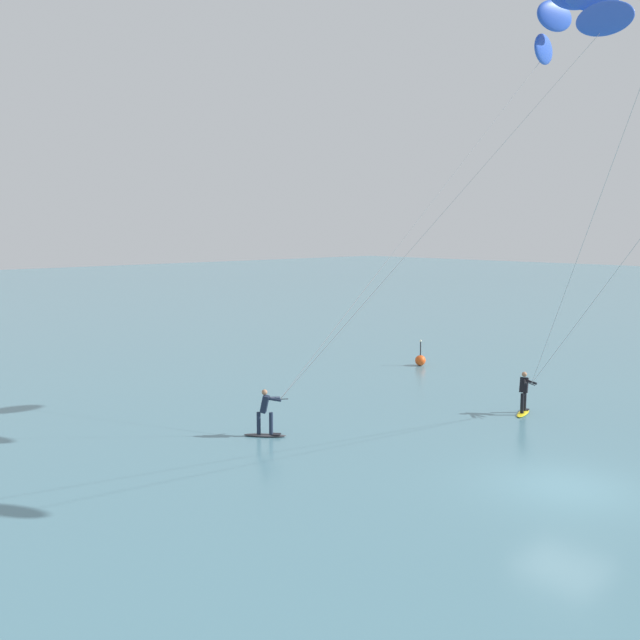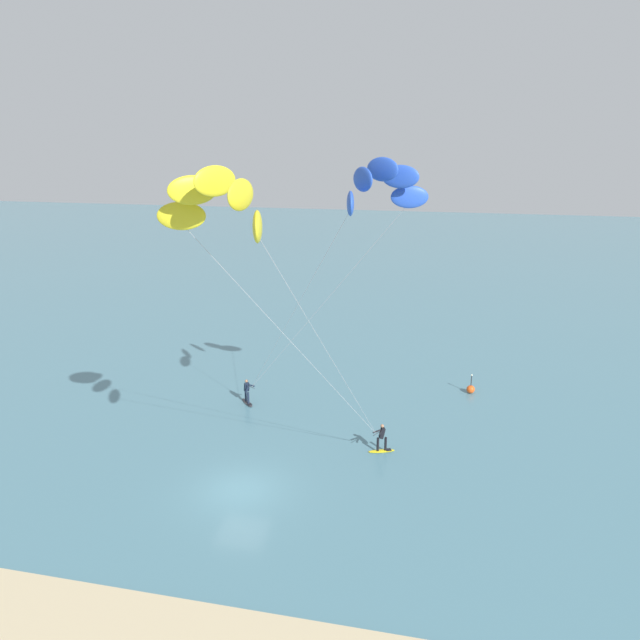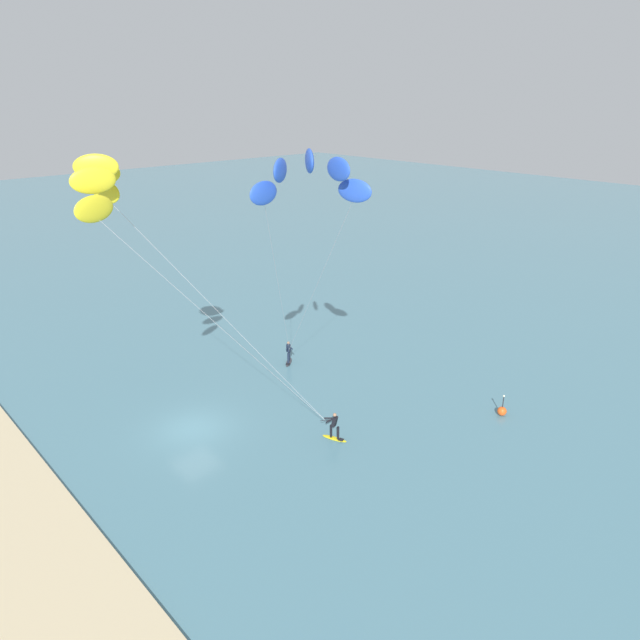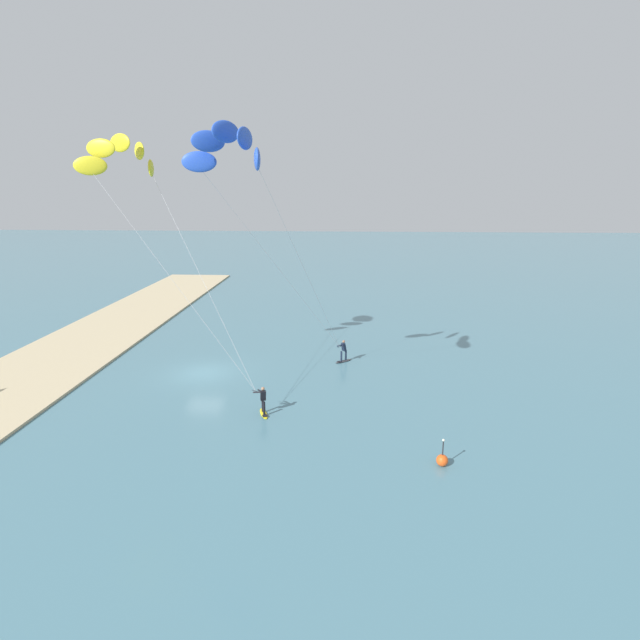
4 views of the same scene
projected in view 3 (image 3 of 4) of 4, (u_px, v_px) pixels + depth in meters
name	position (u px, v px, depth m)	size (l,w,h in m)	color
ground_plane	(193.00, 429.00, 33.58)	(240.00, 240.00, 0.00)	slate
kitesurfer_nearshore	(308.00, 188.00, 26.96)	(11.90, 9.43, 15.94)	#333338
kitesurfer_mid_water	(110.00, 196.00, 25.24)	(8.92, 11.78, 15.86)	yellow
marker_buoy	(502.00, 411.00, 34.88)	(0.56, 0.56, 1.38)	#EA5119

